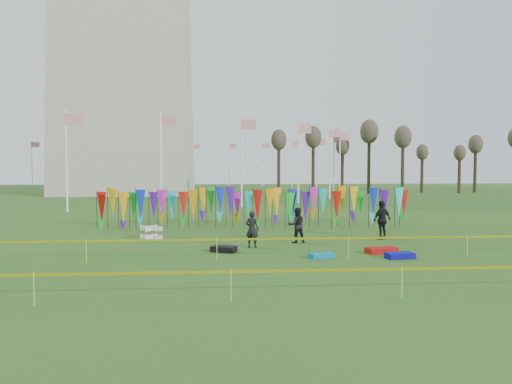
{
  "coord_description": "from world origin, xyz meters",
  "views": [
    {
      "loc": [
        -2.16,
        -20.32,
        3.65
      ],
      "look_at": [
        -0.11,
        6.0,
        2.27
      ],
      "focal_mm": 35.0,
      "sensor_mm": 36.0,
      "label": 1
    }
  ],
  "objects": [
    {
      "name": "banner_row",
      "position": [
        0.28,
        8.92,
        1.4
      ],
      "size": [
        18.64,
        0.64,
        2.28
      ],
      "color": "black",
      "rests_on": "ground"
    },
    {
      "name": "person_right",
      "position": [
        6.02,
        3.82,
        0.97
      ],
      "size": [
        1.31,
        1.12,
        1.94
      ],
      "primitive_type": "imported",
      "rotation": [
        0.0,
        0.0,
        3.65
      ],
      "color": "black",
      "rests_on": "ground"
    },
    {
      "name": "kite_bag_turquoise",
      "position": [
        1.95,
        -0.93,
        0.1
      ],
      "size": [
        1.06,
        0.75,
        0.19
      ],
      "primitive_type": "cube",
      "rotation": [
        0.0,
        0.0,
        0.31
      ],
      "color": "#0C7AB5",
      "rests_on": "ground"
    },
    {
      "name": "flagpole_ring",
      "position": [
        -14.0,
        48.0,
        4.0
      ],
      "size": [
        57.4,
        56.16,
        8.0
      ],
      "color": "white",
      "rests_on": "ground"
    },
    {
      "name": "ground",
      "position": [
        0.0,
        0.0,
        0.0
      ],
      "size": [
        160.0,
        160.0,
        0.0
      ],
      "primitive_type": "plane",
      "color": "#2A4F16",
      "rests_on": "ground"
    },
    {
      "name": "caution_tape_far",
      "position": [
        -0.22,
        -7.09,
        0.78
      ],
      "size": [
        26.0,
        0.02,
        0.9
      ],
      "color": "#FEFF05",
      "rests_on": "ground"
    },
    {
      "name": "person_mid",
      "position": [
        1.6,
        3.02,
        0.84
      ],
      "size": [
        0.88,
        0.61,
        1.68
      ],
      "primitive_type": "imported",
      "rotation": [
        0.0,
        0.0,
        3.28
      ],
      "color": "black",
      "rests_on": "ground"
    },
    {
      "name": "caution_tape_near",
      "position": [
        -0.22,
        -1.21,
        0.78
      ],
      "size": [
        26.0,
        0.02,
        0.9
      ],
      "color": "#FEFF05",
      "rests_on": "ground"
    },
    {
      "name": "person_left",
      "position": [
        -0.62,
        1.75,
        0.83
      ],
      "size": [
        0.72,
        0.62,
        1.65
      ],
      "primitive_type": "imported",
      "rotation": [
        0.0,
        0.0,
        2.79
      ],
      "color": "black",
      "rests_on": "ground"
    },
    {
      "name": "kite_bag_black",
      "position": [
        -1.9,
        0.76,
        0.12
      ],
      "size": [
        1.2,
        0.97,
        0.24
      ],
      "primitive_type": "cube",
      "rotation": [
        0.0,
        0.0,
        -0.41
      ],
      "color": "black",
      "rests_on": "ground"
    },
    {
      "name": "tree_line",
      "position": [
        32.0,
        44.0,
        6.17
      ],
      "size": [
        53.92,
        1.92,
        7.84
      ],
      "color": "#3B2A1D",
      "rests_on": "ground"
    },
    {
      "name": "kite_bag_red",
      "position": [
        4.7,
        -0.07,
        0.12
      ],
      "size": [
        1.4,
        0.88,
        0.24
      ],
      "primitive_type": "cube",
      "rotation": [
        0.0,
        0.0,
        0.23
      ],
      "color": "red",
      "rests_on": "ground"
    },
    {
      "name": "kite_bag_blue",
      "position": [
        5.02,
        -1.29,
        0.11
      ],
      "size": [
        1.16,
        0.74,
        0.23
      ],
      "primitive_type": "cube",
      "rotation": [
        0.0,
        0.0,
        0.16
      ],
      "color": "#090B9E",
      "rests_on": "ground"
    },
    {
      "name": "box_kite",
      "position": [
        -5.42,
        4.55,
        0.35
      ],
      "size": [
        0.63,
        0.63,
        0.7
      ],
      "rotation": [
        0.0,
        0.0,
        -0.36
      ],
      "color": "red",
      "rests_on": "ground"
    }
  ]
}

